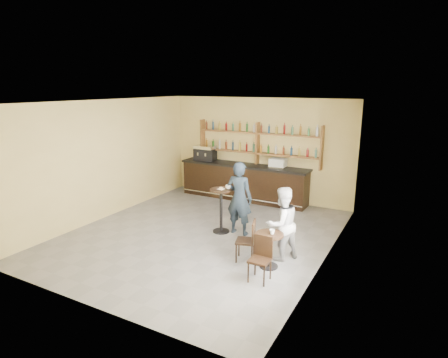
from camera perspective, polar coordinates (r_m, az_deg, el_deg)
The scene contains 23 objects.
floor at distance 9.32m, azimuth -3.46°, elevation -8.40°, with size 7.00×7.00×0.00m, color slate.
ceiling at distance 8.61m, azimuth -3.78°, elevation 11.67°, with size 7.00×7.00×0.00m, color white.
wall_back at distance 11.88m, azimuth 5.36°, elevation 4.55°, with size 7.00×7.00×0.00m, color #DBC67C.
wall_front at distance 6.25m, azimuth -20.86°, elevation -5.14°, with size 7.00×7.00×0.00m, color #DBC67C.
wall_left at distance 10.69m, azimuth -17.42°, elevation 2.89°, with size 7.00×7.00×0.00m, color #DBC67C.
wall_right at distance 7.72m, azimuth 15.68°, elevation -1.16°, with size 7.00×7.00×0.00m, color #DBC67C.
window_pane at distance 6.56m, azimuth 13.31°, elevation -2.77°, with size 2.00×2.00×0.00m, color white.
window_frame at distance 6.57m, azimuth 13.26°, elevation -2.76°, with size 0.04×1.70×2.10m, color black, non-canonical shape.
shelf_unit at distance 11.73m, azimuth 5.13°, elevation 5.47°, with size 4.00×0.26×1.40m, color brown, non-canonical shape.
liquor_bottles at distance 11.71m, azimuth 5.15°, elevation 6.29°, with size 3.68×0.10×1.00m, color #8C5919, non-canonical shape.
bar_counter at distance 11.93m, azimuth 2.99°, elevation -0.43°, with size 4.21×0.82×1.14m, color black, non-canonical shape.
espresso_machine at distance 12.41m, azimuth -2.87°, elevation 3.99°, with size 0.68×0.44×0.49m, color black, non-canonical shape.
pastry_case at distance 11.34m, azimuth 8.22°, elevation 2.40°, with size 0.49×0.39×0.29m, color silver, non-canonical shape.
pedestal_table at distance 9.26m, azimuth -0.45°, elevation -4.85°, with size 0.54×0.54×1.11m, color black, non-canonical shape.
napkin at distance 9.09m, azimuth -0.46°, elevation -1.53°, with size 0.15×0.15×0.00m, color white.
donut at distance 9.07m, azimuth -0.43°, elevation -1.43°, with size 0.11×0.11×0.04m, color tan.
cup_pedestal at distance 9.10m, azimuth 0.62°, elevation -1.21°, with size 0.12×0.12×0.10m, color white.
man_main at distance 9.06m, azimuth 2.34°, elevation -2.95°, with size 0.66×0.43×1.82m, color black.
cafe_table at distance 7.65m, azimuth 6.89°, elevation -10.75°, with size 0.57×0.57×0.72m, color black, non-canonical shape.
cup_cafe at distance 7.47m, azimuth 7.34°, elevation -7.99°, with size 0.10×0.10×0.09m, color white.
chair_west at distance 7.86m, azimuth 3.27°, elevation -9.35°, with size 0.38×0.38×0.87m, color black, non-canonical shape.
chair_south at distance 7.10m, azimuth 5.47°, elevation -12.15°, with size 0.37×0.37×0.85m, color black, non-canonical shape.
patron_second at distance 7.88m, azimuth 8.78°, elevation -6.73°, with size 0.76×0.59×1.56m, color gray.
Camera 1 is at (4.57, -7.29, 3.56)m, focal length 30.00 mm.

